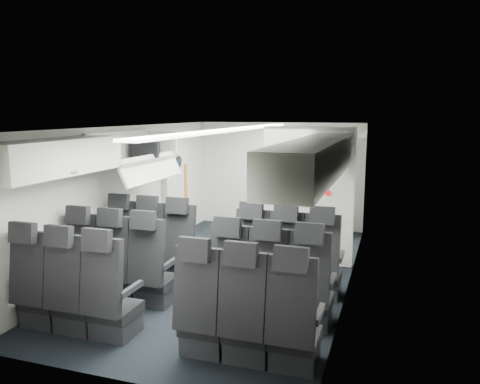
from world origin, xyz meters
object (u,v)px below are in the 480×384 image
Objects in this scene: flight_attendant at (266,199)px; seat_row_front at (219,257)px; seat_row_rear at (155,308)px; carry_on_bag at (146,151)px; seat_row_mid at (192,279)px; galley_unit at (324,186)px; boarding_door at (176,188)px.

seat_row_front is at bearing 166.46° from flight_attendant.
seat_row_rear is at bearing -90.00° from seat_row_front.
carry_on_bag is (-1.39, 0.55, 1.37)m from seat_row_front.
carry_on_bag reaches higher than seat_row_rear.
flight_attendant is at bearing 89.33° from seat_row_mid.
flight_attendant is at bearing 32.81° from carry_on_bag.
carry_on_bag is at bearing 128.81° from flight_attendant.
seat_row_rear is at bearing -90.00° from seat_row_mid.
seat_row_rear is at bearing -78.10° from carry_on_bag.
seat_row_front is 1.75× the size of galley_unit.
boarding_door is 1.70m from flight_attendant.
seat_row_front is 3.43m from galley_unit.
boarding_door is (-1.64, 2.09, 0.55)m from seat_row_front.
seat_row_front is 1.79× the size of boarding_door.
seat_row_mid is at bearing 90.00° from seat_row_rear.
seat_row_front is at bearing 90.00° from seat_row_rear.
seat_row_mid is at bearing -90.00° from seat_row_front.
seat_row_mid is (0.00, -0.90, 0.00)m from seat_row_front.
boarding_door is at bearing 118.77° from seat_row_mid.
carry_on_bag is (-1.42, -1.78, 0.98)m from flight_attendant.
seat_row_front is at bearing 90.00° from seat_row_mid.
boarding_door is at bearing 85.83° from flight_attendant.
carry_on_bag reaches higher than boarding_door.
galley_unit is 4.71× the size of carry_on_bag.
galley_unit is at bearing 77.12° from seat_row_mid.
flight_attendant is (0.04, 2.33, 0.39)m from seat_row_front.
seat_row_mid is 1.79× the size of boarding_door.
galley_unit reaches higher than seat_row_front.
seat_row_mid is at bearing -61.23° from boarding_door.
seat_row_mid is at bearing -102.88° from galley_unit.
seat_row_rear is (0.00, -0.90, 0.00)m from seat_row_mid.
seat_row_rear is 8.25× the size of carry_on_bag.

